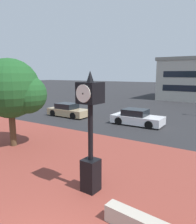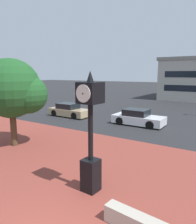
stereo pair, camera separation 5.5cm
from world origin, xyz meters
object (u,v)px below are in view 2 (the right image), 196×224
object	(u,v)px
car_street_near	(138,118)
street_clock	(91,133)
plaza_tree	(15,90)
car_street_far	(69,111)

from	to	relation	value
car_street_near	street_clock	bearing A→B (deg)	13.96
plaza_tree	car_street_near	xyz separation A→B (m)	(3.78, 8.69, -2.67)
street_clock	plaza_tree	bearing A→B (deg)	168.11
plaza_tree	car_street_near	size ratio (longest dim) A/B	1.21
plaza_tree	car_street_far	size ratio (longest dim) A/B	1.19
street_clock	car_street_far	xyz separation A→B (m)	(-9.70, 10.06, -1.58)
car_street_far	car_street_near	bearing A→B (deg)	93.77
car_street_near	car_street_far	distance (m)	7.06
plaza_tree	car_street_near	distance (m)	9.85
street_clock	car_street_far	world-z (taller)	street_clock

